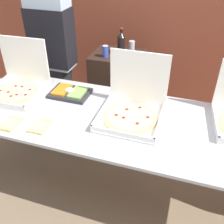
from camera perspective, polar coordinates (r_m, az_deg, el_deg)
ground_plane at (r=2.65m, az=-0.00°, el=-16.80°), size 16.00×16.00×0.00m
brick_wall_behind at (r=3.38m, az=9.70°, el=22.69°), size 10.00×0.06×2.80m
buffet_table at (r=2.09m, az=-0.00°, el=-3.19°), size 2.49×0.91×0.88m
pizza_box_near_right at (r=2.01m, az=4.44°, el=1.02°), size 0.47×0.48×0.46m
pizza_box_near_left at (r=2.47m, az=-19.79°, el=5.70°), size 0.47×0.49×0.45m
paper_plate_front_right at (r=1.99m, az=-15.27°, el=-3.12°), size 0.22×0.22×0.03m
paper_plate_front_center at (r=2.09m, az=-21.22°, el=-2.46°), size 0.21×0.21×0.03m
veggie_tray at (r=2.34m, az=-9.14°, el=4.19°), size 0.34×0.25×0.05m
sideboard_podium at (r=3.13m, az=1.38°, el=4.18°), size 0.59×0.46×0.97m
soda_bottle at (r=2.89m, az=2.03°, el=14.80°), size 0.08×0.08×0.28m
soda_can_silver at (r=2.97m, az=4.30°, el=14.04°), size 0.07×0.07×0.12m
soda_can_colored at (r=2.83m, az=-1.46°, el=13.05°), size 0.07×0.07×0.12m
person_server_vest at (r=2.84m, az=-12.64°, el=12.61°), size 0.42×0.24×1.85m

